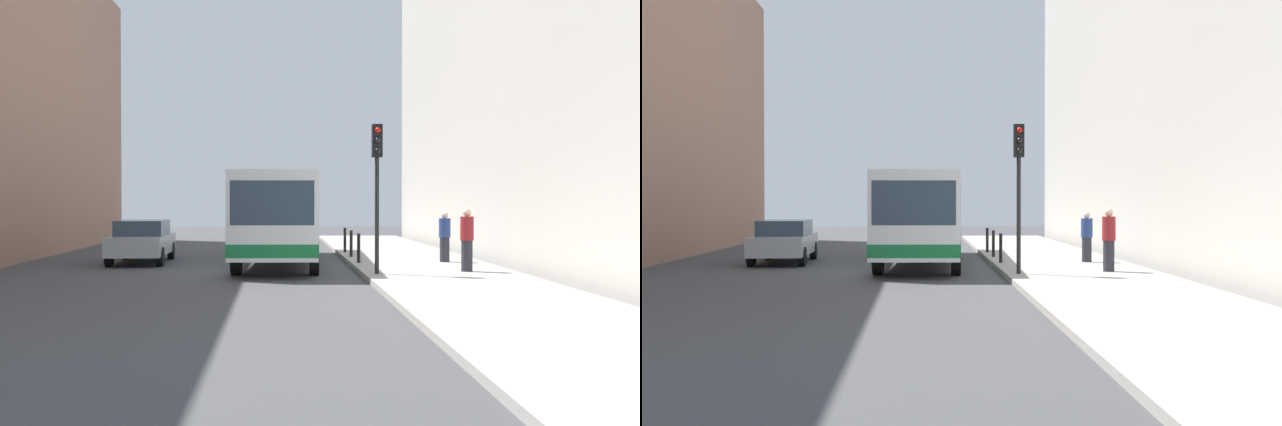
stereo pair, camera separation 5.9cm
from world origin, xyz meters
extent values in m
plane|color=#424244|center=(0.00, 0.00, 0.00)|extent=(80.00, 80.00, 0.00)
cube|color=#9E9991|center=(5.40, 0.00, 0.07)|extent=(4.40, 40.00, 0.15)
cube|color=#BCB7AD|center=(11.50, 4.00, 6.90)|extent=(7.00, 32.00, 13.80)
cube|color=white|center=(0.95, 2.99, 1.75)|extent=(3.03, 11.11, 2.50)
cube|color=#197238|center=(0.95, 2.99, 0.80)|extent=(3.05, 11.13, 0.36)
cube|color=#2D3D4C|center=(0.68, -2.48, 2.10)|extent=(2.26, 0.17, 1.20)
cube|color=#2D3D4C|center=(0.97, 3.49, 2.10)|extent=(2.98, 9.51, 1.00)
cylinder|color=black|center=(1.89, -0.96, 0.50)|extent=(0.33, 1.01, 1.00)
cylinder|color=black|center=(-0.37, -0.85, 0.50)|extent=(0.33, 1.01, 1.00)
cylinder|color=black|center=(2.27, 6.83, 0.50)|extent=(0.33, 1.01, 1.00)
cylinder|color=black|center=(0.01, 6.94, 0.50)|extent=(0.33, 1.01, 1.00)
cube|color=#A5A8AD|center=(-3.88, 3.64, 0.64)|extent=(1.90, 4.44, 0.64)
cube|color=#2D3D4C|center=(-3.89, 3.79, 1.22)|extent=(1.65, 2.50, 0.52)
cylinder|color=black|center=(-3.03, 2.15, 0.32)|extent=(0.23, 0.64, 0.64)
cylinder|color=black|center=(-4.67, 2.12, 0.32)|extent=(0.23, 0.64, 0.64)
cylinder|color=black|center=(-3.10, 5.15, 0.32)|extent=(0.23, 0.64, 0.64)
cylinder|color=black|center=(-4.74, 5.12, 0.32)|extent=(0.23, 0.64, 0.64)
cylinder|color=black|center=(3.55, -2.16, 1.75)|extent=(0.12, 0.12, 3.20)
cube|color=black|center=(3.55, -2.16, 3.80)|extent=(0.28, 0.24, 0.90)
sphere|color=red|center=(3.55, -2.29, 4.08)|extent=(0.16, 0.16, 0.16)
sphere|color=black|center=(3.55, -2.29, 3.80)|extent=(0.16, 0.16, 0.16)
sphere|color=black|center=(3.55, -2.29, 3.52)|extent=(0.16, 0.16, 0.16)
cylinder|color=black|center=(3.45, 1.48, 0.62)|extent=(0.11, 0.11, 0.95)
cylinder|color=black|center=(3.45, 3.92, 0.62)|extent=(0.11, 0.11, 0.95)
cylinder|color=black|center=(3.45, 6.37, 0.62)|extent=(0.11, 0.11, 0.95)
cylinder|color=#26262D|center=(6.19, -1.65, 0.59)|extent=(0.32, 0.32, 0.88)
cylinder|color=maroon|center=(6.19, -1.65, 1.37)|extent=(0.38, 0.38, 0.68)
sphere|color=beige|center=(6.19, -1.65, 1.83)|extent=(0.24, 0.24, 0.24)
cylinder|color=#26262D|center=(6.30, 1.63, 0.55)|extent=(0.32, 0.32, 0.81)
cylinder|color=navy|center=(6.30, 1.63, 1.27)|extent=(0.38, 0.38, 0.62)
sphere|color=beige|center=(6.30, 1.63, 1.69)|extent=(0.22, 0.22, 0.22)
camera|label=1|loc=(0.83, -22.23, 2.15)|focal=41.35mm
camera|label=2|loc=(0.89, -22.23, 2.15)|focal=41.35mm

